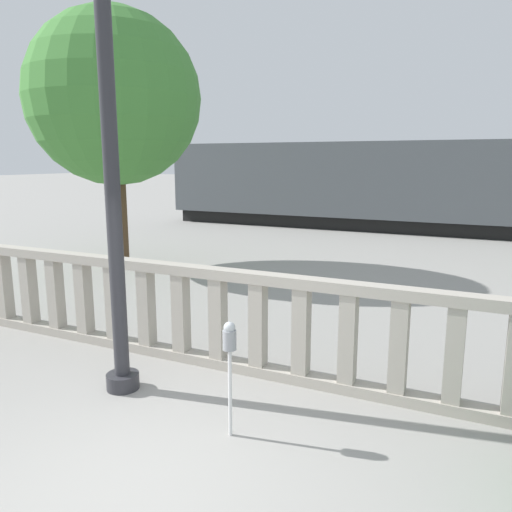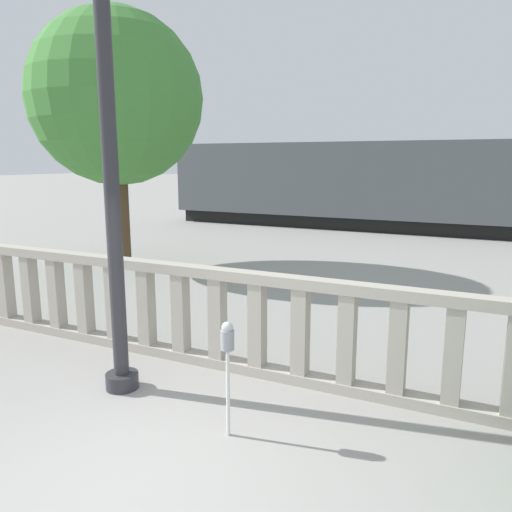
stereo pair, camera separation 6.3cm
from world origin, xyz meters
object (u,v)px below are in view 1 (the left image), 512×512
(lamppost, at_px, (112,179))
(tree_left, at_px, (114,99))
(parking_meter, at_px, (230,348))
(train_near, at_px, (400,184))

(lamppost, distance_m, tree_left, 7.85)
(parking_meter, xyz_separation_m, tree_left, (-6.68, 6.25, 3.44))
(parking_meter, distance_m, tree_left, 9.77)
(lamppost, relative_size, train_near, 0.28)
(lamppost, xyz_separation_m, tree_left, (-4.92, 5.86, 1.77))
(parking_meter, relative_size, tree_left, 0.19)
(parking_meter, height_order, train_near, train_near)
(train_near, bearing_deg, lamppost, -92.24)
(parking_meter, bearing_deg, lamppost, 167.61)
(train_near, distance_m, tree_left, 12.16)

